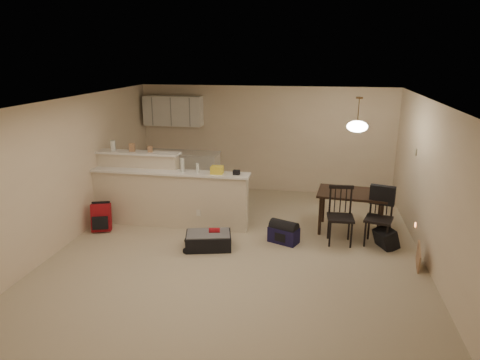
% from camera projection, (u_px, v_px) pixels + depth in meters
% --- Properties ---
extents(room, '(7.00, 7.02, 2.50)m').
position_uv_depth(room, '(238.00, 181.00, 6.86)').
color(room, '#BAAB8F').
rests_on(room, ground).
extents(breakfast_bar, '(3.08, 0.58, 1.39)m').
position_uv_depth(breakfast_bar, '(159.00, 193.00, 8.27)').
color(breakfast_bar, beige).
rests_on(breakfast_bar, ground).
extents(upper_cabinets, '(1.40, 0.34, 0.70)m').
position_uv_depth(upper_cabinets, '(173.00, 111.00, 10.19)').
color(upper_cabinets, white).
rests_on(upper_cabinets, room).
extents(kitchen_counter, '(1.80, 0.60, 0.90)m').
position_uv_depth(kitchen_counter, '(182.00, 171.00, 10.45)').
color(kitchen_counter, white).
rests_on(kitchen_counter, ground).
extents(thermostat, '(0.02, 0.12, 0.12)m').
position_uv_depth(thermostat, '(416.00, 152.00, 7.74)').
color(thermostat, beige).
rests_on(thermostat, room).
extents(jar, '(0.10, 0.10, 0.20)m').
position_uv_depth(jar, '(113.00, 146.00, 8.32)').
color(jar, silver).
rests_on(jar, breakfast_bar).
extents(cereal_box, '(0.10, 0.07, 0.16)m').
position_uv_depth(cereal_box, '(132.00, 147.00, 8.26)').
color(cereal_box, '#A97C57').
rests_on(cereal_box, breakfast_bar).
extents(small_box, '(0.08, 0.06, 0.12)m').
position_uv_depth(small_box, '(150.00, 149.00, 8.20)').
color(small_box, '#A97C57').
rests_on(small_box, breakfast_bar).
extents(bottle_a, '(0.07, 0.07, 0.26)m').
position_uv_depth(bottle_a, '(182.00, 165.00, 7.93)').
color(bottle_a, silver).
rests_on(bottle_a, breakfast_bar).
extents(bottle_b, '(0.06, 0.06, 0.18)m').
position_uv_depth(bottle_b, '(197.00, 168.00, 7.90)').
color(bottle_b, silver).
rests_on(bottle_b, breakfast_bar).
extents(bag_lump, '(0.22, 0.18, 0.14)m').
position_uv_depth(bag_lump, '(217.00, 170.00, 7.84)').
color(bag_lump, '#A97C57').
rests_on(bag_lump, breakfast_bar).
extents(pouch, '(0.12, 0.10, 0.08)m').
position_uv_depth(pouch, '(236.00, 172.00, 7.78)').
color(pouch, '#A97C57').
rests_on(pouch, breakfast_bar).
extents(dining_table, '(1.30, 0.93, 0.76)m').
position_uv_depth(dining_table, '(352.00, 197.00, 7.87)').
color(dining_table, black).
rests_on(dining_table, ground).
extents(pendant_lamp, '(0.36, 0.36, 0.62)m').
position_uv_depth(pendant_lamp, '(357.00, 126.00, 7.50)').
color(pendant_lamp, brown).
rests_on(pendant_lamp, room).
extents(dining_chair_near, '(0.47, 0.45, 1.01)m').
position_uv_depth(dining_chair_near, '(341.00, 216.00, 7.40)').
color(dining_chair_near, black).
rests_on(dining_chair_near, ground).
extents(dining_chair_far, '(0.54, 0.53, 1.01)m').
position_uv_depth(dining_chair_far, '(379.00, 218.00, 7.33)').
color(dining_chair_far, black).
rests_on(dining_chair_far, ground).
extents(suitcase, '(0.86, 0.66, 0.26)m').
position_uv_depth(suitcase, '(208.00, 241.00, 7.32)').
color(suitcase, black).
rests_on(suitcase, ground).
extents(red_backpack, '(0.39, 0.31, 0.52)m').
position_uv_depth(red_backpack, '(101.00, 217.00, 8.02)').
color(red_backpack, maroon).
rests_on(red_backpack, ground).
extents(navy_duffel, '(0.58, 0.45, 0.28)m').
position_uv_depth(navy_duffel, '(284.00, 235.00, 7.54)').
color(navy_duffel, '#15123A').
rests_on(navy_duffel, ground).
extents(black_daypack, '(0.39, 0.45, 0.33)m').
position_uv_depth(black_daypack, '(386.00, 239.00, 7.32)').
color(black_daypack, black).
rests_on(black_daypack, ground).
extents(cardboard_sheet, '(0.08, 0.46, 0.35)m').
position_uv_depth(cardboard_sheet, '(418.00, 258.00, 6.61)').
color(cardboard_sheet, '#A97C57').
rests_on(cardboard_sheet, ground).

